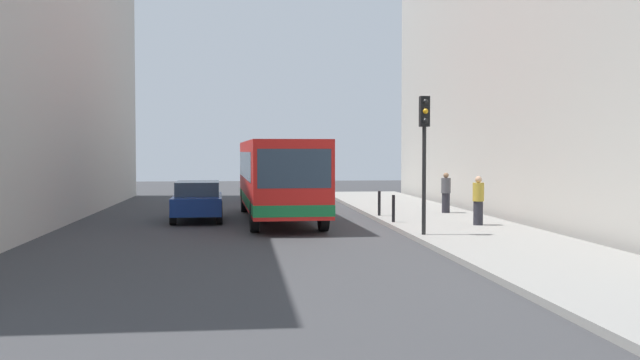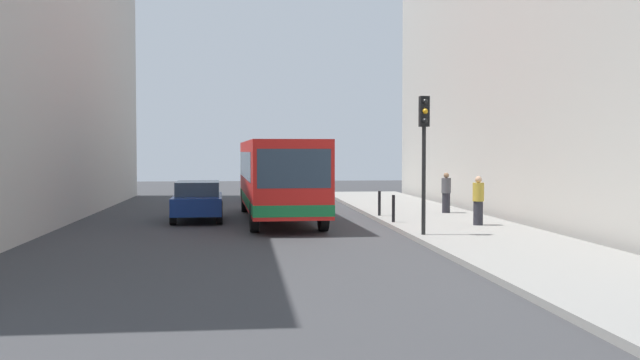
{
  "view_description": "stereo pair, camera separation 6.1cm",
  "coord_description": "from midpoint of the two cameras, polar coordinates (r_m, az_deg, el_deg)",
  "views": [
    {
      "loc": [
        -1.86,
        -23.28,
        2.63
      ],
      "look_at": [
        0.94,
        1.87,
        1.61
      ],
      "focal_mm": 40.23,
      "sensor_mm": 36.0,
      "label": 1
    },
    {
      "loc": [
        -1.8,
        -23.29,
        2.63
      ],
      "look_at": [
        0.94,
        1.87,
        1.61
      ],
      "focal_mm": 40.23,
      "sensor_mm": 36.0,
      "label": 2
    }
  ],
  "objects": [
    {
      "name": "ground_plane",
      "position": [
        23.51,
        -1.72,
        -4.11
      ],
      "size": [
        80.0,
        80.0,
        0.0
      ],
      "primitive_type": "plane",
      "color": "#38383A"
    },
    {
      "name": "pedestrian_near_signal",
      "position": [
        24.58,
        12.54,
        -1.62
      ],
      "size": [
        0.38,
        0.38,
        1.64
      ],
      "rotation": [
        0.0,
        0.0,
        2.72
      ],
      "color": "#26262D",
      "rests_on": "sidewalk"
    },
    {
      "name": "car_behind_bus",
      "position": [
        37.74,
        -3.05,
        -0.5
      ],
      "size": [
        1.99,
        4.46,
        1.48
      ],
      "rotation": [
        0.0,
        0.0,
        3.18
      ],
      "color": "maroon",
      "rests_on": "ground"
    },
    {
      "name": "sidewalk",
      "position": [
        24.52,
        11.0,
        -3.71
      ],
      "size": [
        4.4,
        40.0,
        0.15
      ],
      "primitive_type": "cube",
      "color": "gray",
      "rests_on": "ground"
    },
    {
      "name": "bollard_near",
      "position": [
        25.15,
        5.93,
        -2.27
      ],
      "size": [
        0.11,
        0.11,
        0.95
      ],
      "primitive_type": "cylinder",
      "color": "black",
      "rests_on": "sidewalk"
    },
    {
      "name": "traffic_light",
      "position": [
        21.4,
        8.36,
        3.29
      ],
      "size": [
        0.28,
        0.33,
        4.1
      ],
      "color": "black",
      "rests_on": "sidewalk"
    },
    {
      "name": "car_beside_bus",
      "position": [
        27.51,
        -9.63,
        -1.57
      ],
      "size": [
        1.96,
        4.45,
        1.48
      ],
      "rotation": [
        0.0,
        0.0,
        3.17
      ],
      "color": "navy",
      "rests_on": "ground"
    },
    {
      "name": "building_right",
      "position": [
        30.61,
        19.93,
        9.33
      ],
      "size": [
        7.0,
        32.0,
        12.88
      ],
      "primitive_type": "cube",
      "color": "#BCB7AD",
      "rests_on": "ground"
    },
    {
      "name": "bus",
      "position": [
        27.32,
        -3.28,
        0.41
      ],
      "size": [
        2.92,
        11.1,
        3.0
      ],
      "rotation": [
        0.0,
        0.0,
        3.18
      ],
      "color": "red",
      "rests_on": "ground"
    },
    {
      "name": "pedestrian_mid_sidewalk",
      "position": [
        29.24,
        10.06,
        -1.01
      ],
      "size": [
        0.38,
        0.38,
        1.62
      ],
      "rotation": [
        0.0,
        0.0,
        3.56
      ],
      "color": "#26262D",
      "rests_on": "sidewalk"
    },
    {
      "name": "bollard_mid",
      "position": [
        27.65,
        4.81,
        -1.85
      ],
      "size": [
        0.11,
        0.11,
        0.95
      ],
      "primitive_type": "cylinder",
      "color": "black",
      "rests_on": "sidewalk"
    }
  ]
}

